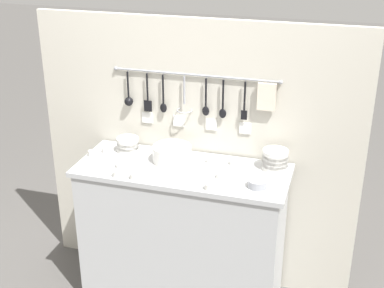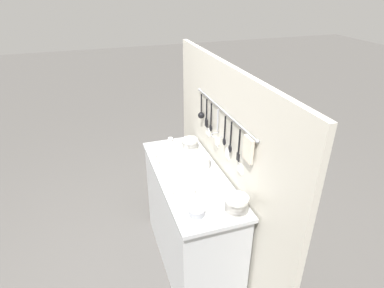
{
  "view_description": "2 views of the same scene",
  "coord_description": "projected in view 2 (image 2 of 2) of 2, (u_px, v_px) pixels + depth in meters",
  "views": [
    {
      "loc": [
        0.86,
        -2.68,
        2.32
      ],
      "look_at": [
        0.06,
        -0.02,
        1.1
      ],
      "focal_mm": 50.0,
      "sensor_mm": 36.0,
      "label": 1
    },
    {
      "loc": [
        1.98,
        -0.64,
        2.29
      ],
      "look_at": [
        -0.07,
        0.04,
        1.15
      ],
      "focal_mm": 30.0,
      "sensor_mm": 36.0,
      "label": 2
    }
  ],
  "objects": [
    {
      "name": "ground_plane",
      "position": [
        190.0,
        260.0,
        2.91
      ],
      "size": [
        20.0,
        20.0,
        0.0
      ],
      "primitive_type": "plane",
      "color": "#514F4C"
    },
    {
      "name": "counter",
      "position": [
        190.0,
        220.0,
        2.7
      ],
      "size": [
        1.26,
        0.5,
        0.93
      ],
      "color": "#B7BABC",
      "rests_on": "ground"
    },
    {
      "name": "back_wall",
      "position": [
        224.0,
        173.0,
        2.58
      ],
      "size": [
        2.06,
        0.11,
        1.76
      ],
      "color": "beige",
      "rests_on": "ground"
    },
    {
      "name": "bowl_stack_nested_right",
      "position": [
        190.0,
        144.0,
        2.83
      ],
      "size": [
        0.14,
        0.14,
        0.09
      ],
      "color": "silver",
      "rests_on": "counter"
    },
    {
      "name": "bowl_stack_tall_left",
      "position": [
        237.0,
        205.0,
        2.06
      ],
      "size": [
        0.15,
        0.15,
        0.12
      ],
      "color": "silver",
      "rests_on": "counter"
    },
    {
      "name": "plate_stack",
      "position": [
        195.0,
        162.0,
        2.55
      ],
      "size": [
        0.23,
        0.23,
        0.1
      ],
      "color": "silver",
      "rests_on": "counter"
    },
    {
      "name": "steel_mixing_bowl",
      "position": [
        197.0,
        212.0,
        2.05
      ],
      "size": [
        0.1,
        0.1,
        0.04
      ],
      "color": "#93969E",
      "rests_on": "counter"
    },
    {
      "name": "cup_back_right",
      "position": [
        154.0,
        156.0,
        2.69
      ],
      "size": [
        0.04,
        0.04,
        0.04
      ],
      "color": "silver",
      "rests_on": "counter"
    },
    {
      "name": "cup_centre",
      "position": [
        157.0,
        163.0,
        2.6
      ],
      "size": [
        0.04,
        0.04,
        0.04
      ],
      "color": "silver",
      "rests_on": "counter"
    },
    {
      "name": "cup_mid_row",
      "position": [
        171.0,
        193.0,
        2.23
      ],
      "size": [
        0.04,
        0.04,
        0.04
      ],
      "color": "silver",
      "rests_on": "counter"
    },
    {
      "name": "cup_back_left",
      "position": [
        170.0,
        140.0,
        2.97
      ],
      "size": [
        0.04,
        0.04,
        0.04
      ],
      "color": "silver",
      "rests_on": "counter"
    },
    {
      "name": "cup_by_caddy",
      "position": [
        193.0,
        192.0,
        2.25
      ],
      "size": [
        0.04,
        0.04,
        0.04
      ],
      "color": "silver",
      "rests_on": "counter"
    },
    {
      "name": "cup_edge_far",
      "position": [
        211.0,
        179.0,
        2.39
      ],
      "size": [
        0.04,
        0.04,
        0.04
      ],
      "color": "silver",
      "rests_on": "counter"
    },
    {
      "name": "cup_front_left",
      "position": [
        166.0,
        153.0,
        2.75
      ],
      "size": [
        0.04,
        0.04,
        0.04
      ],
      "color": "silver",
      "rests_on": "counter"
    },
    {
      "name": "cup_front_right",
      "position": [
        180.0,
        141.0,
        2.94
      ],
      "size": [
        0.04,
        0.04,
        0.04
      ],
      "color": "silver",
      "rests_on": "counter"
    },
    {
      "name": "cup_edge_near",
      "position": [
        220.0,
        189.0,
        2.28
      ],
      "size": [
        0.04,
        0.04,
        0.04
      ],
      "color": "silver",
      "rests_on": "counter"
    }
  ]
}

